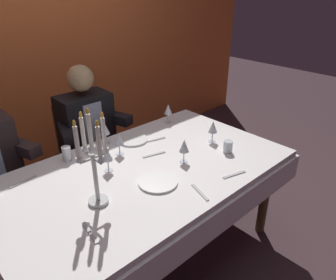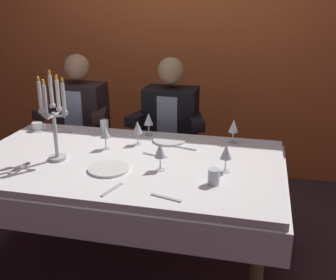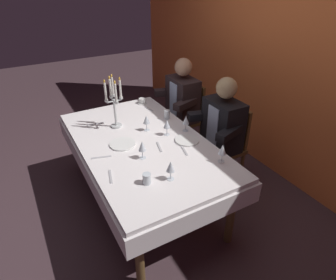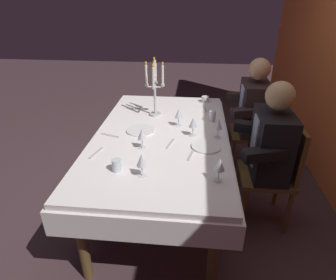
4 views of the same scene
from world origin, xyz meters
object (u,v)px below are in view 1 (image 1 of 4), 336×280
at_px(wine_glass_4, 105,129).
at_px(wine_glass_3, 184,146).
at_px(dining_table, 145,184).
at_px(water_tumbler_1, 228,147).
at_px(candelabra, 94,162).
at_px(wine_glass_2, 168,110).
at_px(wine_glass_1, 119,139).
at_px(wine_glass_0, 213,127).
at_px(seated_diner_1, 86,125).
at_px(water_tumbler_0, 67,154).
at_px(dinner_plate_0, 133,140).
at_px(dinner_plate_1, 158,182).
at_px(wine_glass_5, 107,155).

bearing_deg(wine_glass_4, wine_glass_3, -68.21).
height_order(dining_table, water_tumbler_1, water_tumbler_1).
distance_m(candelabra, wine_glass_2, 1.16).
bearing_deg(wine_glass_2, wine_glass_1, -164.26).
relative_size(wine_glass_0, wine_glass_2, 1.00).
xyz_separation_m(wine_glass_1, wine_glass_3, (0.25, -0.38, 0.00)).
bearing_deg(wine_glass_1, seated_diner_1, 82.13).
relative_size(wine_glass_2, water_tumbler_0, 1.65).
distance_m(wine_glass_1, wine_glass_4, 0.20).
distance_m(water_tumbler_1, seated_diner_1, 1.21).
height_order(dining_table, wine_glass_0, wine_glass_0).
bearing_deg(seated_diner_1, dinner_plate_0, -78.48).
relative_size(dinner_plate_1, wine_glass_0, 1.46).
xyz_separation_m(dinner_plate_1, water_tumbler_1, (0.61, -0.05, 0.04)).
distance_m(water_tumbler_0, seated_diner_1, 0.60).
bearing_deg(seated_diner_1, wine_glass_2, -40.05).
bearing_deg(water_tumbler_0, dinner_plate_1, -66.50).
bearing_deg(wine_glass_3, wine_glass_0, 9.84).
relative_size(dinner_plate_0, water_tumbler_1, 2.65).
relative_size(candelabra, wine_glass_3, 3.36).
bearing_deg(wine_glass_0, wine_glass_2, 89.60).
relative_size(dinner_plate_0, wine_glass_0, 1.38).
distance_m(dining_table, wine_glass_1, 0.35).
bearing_deg(dinner_plate_0, seated_diner_1, 101.52).
distance_m(wine_glass_1, water_tumbler_1, 0.76).
relative_size(wine_glass_0, wine_glass_5, 1.00).
xyz_separation_m(wine_glass_3, water_tumbler_0, (-0.56, 0.55, -0.07)).
height_order(dinner_plate_1, water_tumbler_0, water_tumbler_0).
bearing_deg(water_tumbler_0, seated_diner_1, 48.70).
relative_size(dining_table, water_tumbler_1, 22.77).
height_order(wine_glass_0, wine_glass_4, same).
bearing_deg(wine_glass_2, candelabra, -152.11).
relative_size(dinner_plate_0, wine_glass_2, 1.38).
bearing_deg(wine_glass_3, dinner_plate_0, 96.78).
xyz_separation_m(dinner_plate_0, wine_glass_1, (-0.19, -0.11, 0.11)).
relative_size(dinner_plate_1, seated_diner_1, 0.19).
height_order(wine_glass_3, water_tumbler_1, wine_glass_3).
bearing_deg(dinner_plate_0, dining_table, -117.48).
bearing_deg(dinner_plate_0, wine_glass_2, 8.82).
height_order(dinner_plate_1, seated_diner_1, seated_diner_1).
bearing_deg(wine_glass_0, water_tumbler_0, 152.39).
xyz_separation_m(dinner_plate_1, water_tumbler_0, (-0.27, 0.62, 0.04)).
relative_size(wine_glass_4, wine_glass_5, 1.00).
distance_m(dinner_plate_0, wine_glass_3, 0.50).
relative_size(candelabra, wine_glass_1, 3.36).
xyz_separation_m(candelabra, wine_glass_1, (0.40, 0.37, -0.14)).
xyz_separation_m(wine_glass_0, wine_glass_3, (-0.37, -0.06, 0.00)).
height_order(wine_glass_1, seated_diner_1, seated_diner_1).
distance_m(wine_glass_0, water_tumbler_0, 1.04).
height_order(wine_glass_0, wine_glass_5, same).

